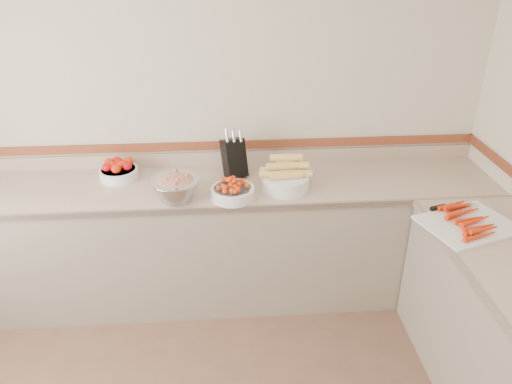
{
  "coord_description": "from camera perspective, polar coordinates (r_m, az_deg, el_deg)",
  "views": [
    {
      "loc": [
        0.14,
        -1.32,
        2.41
      ],
      "look_at": [
        0.35,
        1.35,
        1.0
      ],
      "focal_mm": 35.0,
      "sensor_mm": 36.0,
      "label": 1
    }
  ],
  "objects": [
    {
      "name": "tomato_bowl",
      "position": [
        3.53,
        -15.45,
        2.44
      ],
      "size": [
        0.26,
        0.26,
        0.13
      ],
      "color": "white",
      "rests_on": "counter_back"
    },
    {
      "name": "counter_back",
      "position": [
        3.59,
        -6.01,
        -5.5
      ],
      "size": [
        4.0,
        0.65,
        1.08
      ],
      "color": "tan",
      "rests_on": "ground_plane"
    },
    {
      "name": "corn_bowl",
      "position": [
        3.27,
        3.37,
        1.62
      ],
      "size": [
        0.35,
        0.32,
        0.23
      ],
      "color": "white",
      "rests_on": "counter_back"
    },
    {
      "name": "cutting_board",
      "position": [
        3.13,
        23.03,
        -3.12
      ],
      "size": [
        0.6,
        0.53,
        0.07
      ],
      "color": "white",
      "rests_on": "counter_right"
    },
    {
      "name": "back_wall",
      "position": [
        3.51,
        -6.61,
        9.11
      ],
      "size": [
        4.0,
        0.0,
        4.0
      ],
      "primitive_type": "plane",
      "rotation": [
        1.57,
        0.0,
        0.0
      ],
      "color": "beige",
      "rests_on": "ground_plane"
    },
    {
      "name": "knife_block",
      "position": [
        3.41,
        -2.52,
        4.04
      ],
      "size": [
        0.2,
        0.21,
        0.34
      ],
      "color": "black",
      "rests_on": "counter_back"
    },
    {
      "name": "rhubarb_bowl",
      "position": [
        3.15,
        -9.18,
        0.54
      ],
      "size": [
        0.31,
        0.31,
        0.17
      ],
      "color": "#B2B2BA",
      "rests_on": "counter_back"
    },
    {
      "name": "cherry_tomato_bowl",
      "position": [
        3.15,
        -2.67,
        0.12
      ],
      "size": [
        0.28,
        0.28,
        0.15
      ],
      "color": "white",
      "rests_on": "counter_back"
    }
  ]
}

